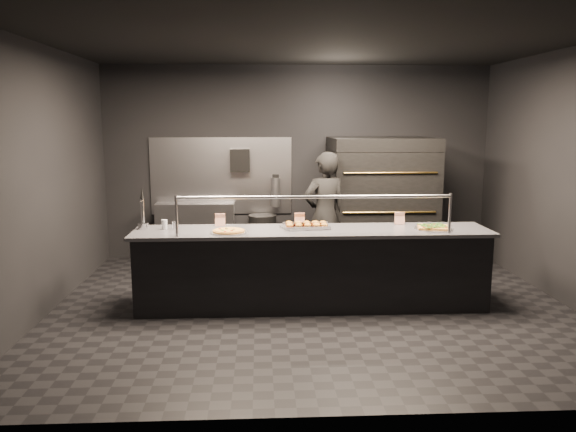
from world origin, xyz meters
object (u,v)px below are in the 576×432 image
object	(u,v)px
fire_extinguisher	(276,192)
round_pizza	(229,231)
pizza_oven	(380,201)
slider_tray_a	(303,226)
beer_tap	(143,217)
trash_bin	(263,238)
worker	(325,216)
square_pizza	(433,228)
service_counter	(312,268)
towel_dispenser	(240,160)
prep_shelf	(196,231)
slider_tray_b	(311,225)

from	to	relation	value
fire_extinguisher	round_pizza	size ratio (longest dim) A/B	1.22
pizza_oven	fire_extinguisher	bearing A→B (deg)	162.11
round_pizza	slider_tray_a	world-z (taller)	slider_tray_a
pizza_oven	beer_tap	size ratio (longest dim) A/B	4.04
trash_bin	worker	size ratio (longest dim) A/B	0.41
square_pizza	service_counter	bearing A→B (deg)	177.83
beer_tap	slider_tray_a	xyz separation A→B (m)	(1.85, -0.04, -0.11)
pizza_oven	towel_dispenser	bearing A→B (deg)	166.86
round_pizza	worker	bearing A→B (deg)	47.78
prep_shelf	towel_dispenser	world-z (taller)	towel_dispenser
service_counter	fire_extinguisher	size ratio (longest dim) A/B	8.12
fire_extinguisher	worker	bearing A→B (deg)	-61.45
fire_extinguisher	slider_tray_a	distance (m)	2.32
service_counter	towel_dispenser	world-z (taller)	towel_dispenser
slider_tray_a	trash_bin	world-z (taller)	slider_tray_a
worker	trash_bin	bearing A→B (deg)	-69.22
towel_dispenser	round_pizza	xyz separation A→B (m)	(-0.05, -2.52, -0.61)
service_counter	slider_tray_a	size ratio (longest dim) A/B	7.57
prep_shelf	square_pizza	world-z (taller)	square_pizza
service_counter	round_pizza	xyz separation A→B (m)	(-0.95, -0.13, 0.47)
worker	beer_tap	bearing A→B (deg)	6.21
prep_shelf	beer_tap	size ratio (longest dim) A/B	2.54
slider_tray_a	slider_tray_b	size ratio (longest dim) A/B	1.24
towel_dispenser	fire_extinguisher	size ratio (longest dim) A/B	0.69
fire_extinguisher	trash_bin	size ratio (longest dim) A/B	0.70
round_pizza	square_pizza	bearing A→B (deg)	1.98
trash_bin	towel_dispenser	bearing A→B (deg)	153.30
pizza_oven	square_pizza	size ratio (longest dim) A/B	4.36
pizza_oven	trash_bin	xyz separation A→B (m)	(-1.76, 0.32, -0.61)
slider_tray_a	slider_tray_b	distance (m)	0.10
fire_extinguisher	service_counter	bearing A→B (deg)	-81.70
trash_bin	worker	xyz separation A→B (m)	(0.85, -0.99, 0.51)
towel_dispenser	worker	xyz separation A→B (m)	(1.19, -1.16, -0.68)
fire_extinguisher	trash_bin	bearing A→B (deg)	-139.67
pizza_oven	slider_tray_a	distance (m)	2.22
service_counter	pizza_oven	distance (m)	2.30
square_pizza	worker	xyz separation A→B (m)	(-1.11, 1.28, -0.07)
towel_dispenser	slider_tray_b	xyz separation A→B (m)	(0.90, -2.27, -0.60)
fire_extinguisher	slider_tray_a	bearing A→B (deg)	-83.81
service_counter	pizza_oven	size ratio (longest dim) A/B	2.15
square_pizza	pizza_oven	bearing A→B (deg)	95.85
pizza_oven	worker	xyz separation A→B (m)	(-0.91, -0.67, -0.09)
beer_tap	slider_tray_b	world-z (taller)	beer_tap
pizza_oven	beer_tap	world-z (taller)	pizza_oven
fire_extinguisher	pizza_oven	bearing A→B (deg)	-17.89
round_pizza	slider_tray_b	world-z (taller)	slider_tray_b
fire_extinguisher	trash_bin	distance (m)	0.75
pizza_oven	trash_bin	world-z (taller)	pizza_oven
slider_tray_a	trash_bin	size ratio (longest dim) A/B	0.75
pizza_oven	slider_tray_a	xyz separation A→B (m)	(-1.30, -1.80, -0.02)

